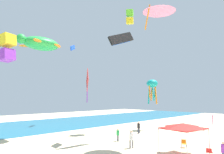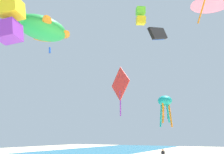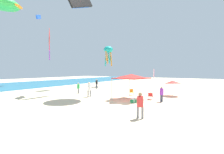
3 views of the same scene
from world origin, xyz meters
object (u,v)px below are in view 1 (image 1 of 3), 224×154
Objects in this scene: person_kite_handler at (139,127)px; kite_box_lime at (130,17)px; kite_turtle_green at (40,44)px; canopy_tent at (183,126)px; kite_parafoil_black at (121,39)px; person_watching_sky at (224,150)px; kite_delta_pink at (159,9)px; folding_chair_right_of_tent at (184,143)px; folding_chair_left_of_tent at (209,152)px; person_by_tent at (131,138)px; kite_octopus_teal at (152,85)px; banner_flag at (213,127)px; kite_diamond_red at (87,81)px; kite_box_yellow at (7,48)px; kite_parafoil_blue at (73,48)px; person_beachcomber at (118,134)px.

person_kite_handler is 18.89m from kite_box_lime.
kite_turtle_green reaches higher than person_kite_handler.
canopy_tent is 13.58m from kite_parafoil_black.
kite_parafoil_black is at bearing -83.11° from person_watching_sky.
kite_box_lime is (7.78, 13.05, 16.98)m from canopy_tent.
kite_delta_pink is at bearing 49.76° from person_kite_handler.
kite_parafoil_black reaches higher than folding_chair_right_of_tent.
folding_chair_left_of_tent is 24.43m from kite_turtle_green.
person_by_tent is 0.36× the size of kite_delta_pink.
kite_parafoil_black is (6.85, -9.16, 0.23)m from kite_turtle_green.
folding_chair_left_of_tent is 18.39m from kite_octopus_teal.
person_kite_handler reaches higher than folding_chair_left_of_tent.
banner_flag reaches higher than folding_chair_left_of_tent.
canopy_tent is 12.49m from kite_diamond_red.
kite_parafoil_blue is at bearing -163.14° from kite_box_yellow.
person_beachcomber is at bearing 129.86° from kite_box_yellow.
kite_delta_pink is 16.68m from kite_turtle_green.
folding_chair_left_of_tent is 24.13m from kite_box_yellow.
kite_box_yellow is 23.59m from kite_octopus_teal.
folding_chair_left_of_tent is 1.73m from person_watching_sky.
canopy_tent is 1.51× the size of kite_box_lime.
kite_delta_pink reaches higher than kite_parafoil_black.
banner_flag is at bearing -113.49° from kite_diamond_red.
kite_parafoil_blue is (5.39, 31.01, 15.31)m from person_watching_sky.
person_beachcomber is at bearing 89.60° from canopy_tent.
person_kite_handler is at bearing -131.41° from person_by_tent.
kite_parafoil_black is (0.55, 8.53, 10.55)m from canopy_tent.
kite_turtle_green is 2.31× the size of kite_box_lime.
kite_box_yellow is at bearing -51.02° from person_watching_sky.
person_beachcomber is at bearing 124.87° from kite_turtle_green.
kite_box_yellow is at bearing -6.50° from kite_parafoil_blue.
kite_octopus_teal reaches higher than person_beachcomber.
kite_box_lime reaches higher than kite_octopus_teal.
person_beachcomber is at bearing 32.00° from kite_parafoil_blue.
person_kite_handler is at bearing 130.37° from person_beachcomber.
person_watching_sky is at bearing -84.40° from canopy_tent.
kite_octopus_teal is (14.66, 0.14, 0.22)m from kite_diamond_red.
kite_octopus_teal is (11.31, 14.64, 6.74)m from person_watching_sky.
kite_parafoil_blue is (0.55, 28.53, 14.12)m from banner_flag.
folding_chair_left_of_tent is 33.85m from kite_parafoil_blue.
kite_octopus_teal is at bearing 150.73° from kite_box_yellow.
kite_delta_pink is at bearing -116.04° from kite_diamond_red.
person_by_tent is at bearing 105.51° from canopy_tent.
kite_box_yellow is (-16.41, 16.73, 9.03)m from banner_flag.
kite_box_yellow is 0.74× the size of kite_diamond_red.
kite_octopus_teal is at bearing 110.91° from folding_chair_right_of_tent.
kite_delta_pink is at bearing -176.99° from folding_chair_right_of_tent.
kite_turtle_green reaches higher than folding_chair_right_of_tent.
person_watching_sky is at bearing 141.28° from folding_chair_left_of_tent.
kite_diamond_red reaches higher than canopy_tent.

